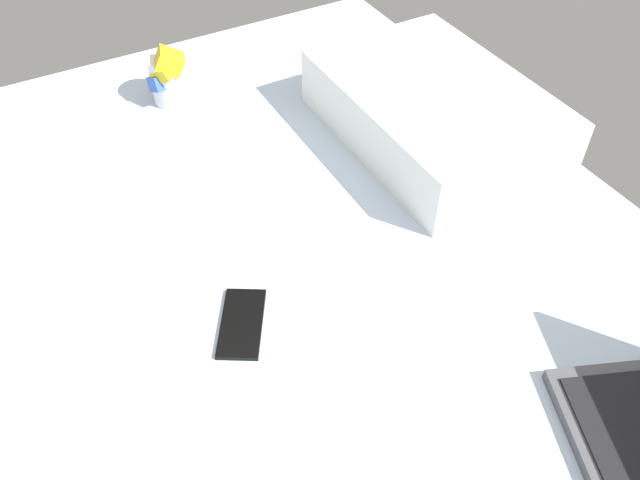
% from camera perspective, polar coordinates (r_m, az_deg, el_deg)
% --- Properties ---
extents(bed_mattress, '(1.80, 1.40, 0.18)m').
position_cam_1_polar(bed_mattress, '(1.18, -3.12, -7.26)').
color(bed_mattress, silver).
rests_on(bed_mattress, ground).
extents(snack_cup, '(0.12, 0.10, 0.15)m').
position_cam_1_polar(snack_cup, '(1.55, -13.24, 13.86)').
color(snack_cup, silver).
rests_on(snack_cup, bed_mattress).
extents(cell_phone, '(0.16, 0.13, 0.01)m').
position_cam_1_polar(cell_phone, '(1.07, -6.95, -7.34)').
color(cell_phone, black).
rests_on(cell_phone, bed_mattress).
extents(pillow, '(0.52, 0.36, 0.13)m').
position_cam_1_polar(pillow, '(1.41, 10.03, 11.16)').
color(pillow, white).
rests_on(pillow, bed_mattress).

